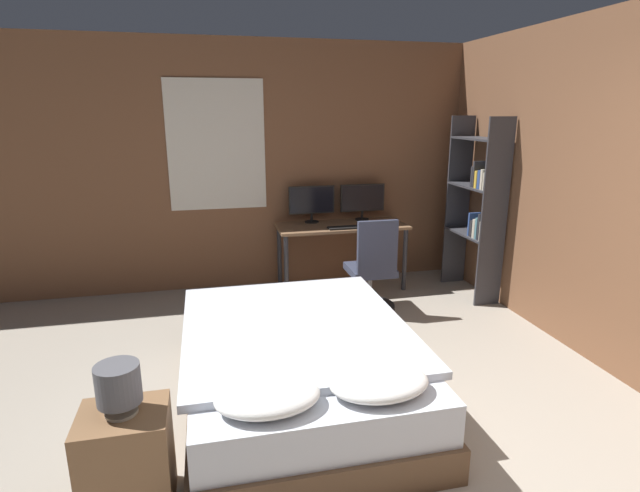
{
  "coord_description": "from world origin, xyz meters",
  "views": [
    {
      "loc": [
        -0.95,
        -1.78,
        1.96
      ],
      "look_at": [
        0.05,
        2.55,
        0.75
      ],
      "focal_mm": 28.0,
      "sensor_mm": 36.0,
      "label": 1
    }
  ],
  "objects_px": {
    "nightstand": "(127,461)",
    "office_chair": "(372,275)",
    "desk": "(341,233)",
    "computer_mouse": "(372,225)",
    "monitor_left": "(312,201)",
    "bed": "(299,366)",
    "keyboard": "(346,228)",
    "bookshelf": "(479,202)",
    "monitor_right": "(362,199)",
    "bedside_lamp": "(118,385)"
  },
  "relations": [
    {
      "from": "monitor_right",
      "to": "monitor_left",
      "type": "bearing_deg",
      "value": 180.0
    },
    {
      "from": "bedside_lamp",
      "to": "bookshelf",
      "type": "relative_size",
      "value": 0.13
    },
    {
      "from": "computer_mouse",
      "to": "keyboard",
      "type": "bearing_deg",
      "value": 180.0
    },
    {
      "from": "bed",
      "to": "monitor_right",
      "type": "bearing_deg",
      "value": 63.16
    },
    {
      "from": "keyboard",
      "to": "bookshelf",
      "type": "height_order",
      "value": "bookshelf"
    },
    {
      "from": "keyboard",
      "to": "nightstand",
      "type": "bearing_deg",
      "value": -124.84
    },
    {
      "from": "bookshelf",
      "to": "office_chair",
      "type": "bearing_deg",
      "value": -171.9
    },
    {
      "from": "monitor_left",
      "to": "bed",
      "type": "bearing_deg",
      "value": -104.28
    },
    {
      "from": "desk",
      "to": "monitor_left",
      "type": "xyz_separation_m",
      "value": [
        -0.3,
        0.19,
        0.33
      ]
    },
    {
      "from": "nightstand",
      "to": "office_chair",
      "type": "bearing_deg",
      "value": 47.37
    },
    {
      "from": "office_chair",
      "to": "bookshelf",
      "type": "distance_m",
      "value": 1.41
    },
    {
      "from": "desk",
      "to": "office_chair",
      "type": "height_order",
      "value": "office_chair"
    },
    {
      "from": "bedside_lamp",
      "to": "keyboard",
      "type": "relative_size",
      "value": 0.65
    },
    {
      "from": "monitor_right",
      "to": "computer_mouse",
      "type": "height_order",
      "value": "monitor_right"
    },
    {
      "from": "desk",
      "to": "monitor_right",
      "type": "distance_m",
      "value": 0.49
    },
    {
      "from": "nightstand",
      "to": "monitor_right",
      "type": "bearing_deg",
      "value": 54.72
    },
    {
      "from": "monitor_left",
      "to": "computer_mouse",
      "type": "distance_m",
      "value": 0.73
    },
    {
      "from": "keyboard",
      "to": "computer_mouse",
      "type": "xyz_separation_m",
      "value": [
        0.29,
        0.0,
        0.01
      ]
    },
    {
      "from": "bookshelf",
      "to": "desk",
      "type": "bearing_deg",
      "value": 157.32
    },
    {
      "from": "office_chair",
      "to": "bookshelf",
      "type": "relative_size",
      "value": 0.5
    },
    {
      "from": "monitor_right",
      "to": "keyboard",
      "type": "height_order",
      "value": "monitor_right"
    },
    {
      "from": "desk",
      "to": "office_chair",
      "type": "xyz_separation_m",
      "value": [
        0.11,
        -0.73,
        -0.27
      ]
    },
    {
      "from": "bed",
      "to": "nightstand",
      "type": "height_order",
      "value": "bed"
    },
    {
      "from": "monitor_left",
      "to": "keyboard",
      "type": "height_order",
      "value": "monitor_left"
    },
    {
      "from": "monitor_right",
      "to": "keyboard",
      "type": "relative_size",
      "value": 1.32
    },
    {
      "from": "nightstand",
      "to": "office_chair",
      "type": "xyz_separation_m",
      "value": [
        2.03,
        2.2,
        0.1
      ]
    },
    {
      "from": "bed",
      "to": "office_chair",
      "type": "relative_size",
      "value": 2.14
    },
    {
      "from": "bed",
      "to": "monitor_left",
      "type": "xyz_separation_m",
      "value": [
        0.6,
        2.37,
        0.71
      ]
    },
    {
      "from": "computer_mouse",
      "to": "nightstand",
      "type": "bearing_deg",
      "value": -128.68
    },
    {
      "from": "nightstand",
      "to": "monitor_right",
      "type": "relative_size",
      "value": 1.05
    },
    {
      "from": "keyboard",
      "to": "bed",
      "type": "bearing_deg",
      "value": -114.33
    },
    {
      "from": "monitor_left",
      "to": "office_chair",
      "type": "bearing_deg",
      "value": -65.96
    },
    {
      "from": "desk",
      "to": "monitor_left",
      "type": "bearing_deg",
      "value": 147.45
    },
    {
      "from": "monitor_right",
      "to": "bookshelf",
      "type": "distance_m",
      "value": 1.28
    },
    {
      "from": "monitor_right",
      "to": "office_chair",
      "type": "bearing_deg",
      "value": -101.28
    },
    {
      "from": "bed",
      "to": "nightstand",
      "type": "bearing_deg",
      "value": -143.33
    },
    {
      "from": "monitor_right",
      "to": "office_chair",
      "type": "relative_size",
      "value": 0.54
    },
    {
      "from": "office_chair",
      "to": "computer_mouse",
      "type": "bearing_deg",
      "value": 72.42
    },
    {
      "from": "bedside_lamp",
      "to": "computer_mouse",
      "type": "bearing_deg",
      "value": 51.32
    },
    {
      "from": "bed",
      "to": "office_chair",
      "type": "distance_m",
      "value": 1.77
    },
    {
      "from": "office_chair",
      "to": "bed",
      "type": "bearing_deg",
      "value": -125.05
    },
    {
      "from": "bed",
      "to": "keyboard",
      "type": "bearing_deg",
      "value": 65.67
    },
    {
      "from": "desk",
      "to": "computer_mouse",
      "type": "relative_size",
      "value": 20.51
    },
    {
      "from": "monitor_left",
      "to": "office_chair",
      "type": "relative_size",
      "value": 0.54
    },
    {
      "from": "office_chair",
      "to": "bookshelf",
      "type": "height_order",
      "value": "bookshelf"
    },
    {
      "from": "monitor_left",
      "to": "bookshelf",
      "type": "bearing_deg",
      "value": -24.61
    },
    {
      "from": "desk",
      "to": "bookshelf",
      "type": "height_order",
      "value": "bookshelf"
    },
    {
      "from": "monitor_left",
      "to": "office_chair",
      "type": "height_order",
      "value": "monitor_left"
    },
    {
      "from": "nightstand",
      "to": "monitor_left",
      "type": "height_order",
      "value": "monitor_left"
    },
    {
      "from": "bed",
      "to": "nightstand",
      "type": "distance_m",
      "value": 1.26
    }
  ]
}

